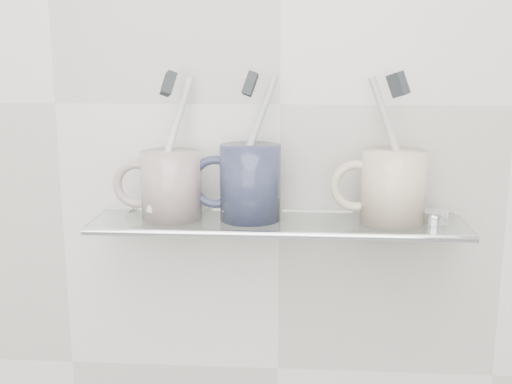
# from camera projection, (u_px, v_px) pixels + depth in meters

# --- Properties ---
(wall_back) EXTENTS (2.50, 0.00, 2.50)m
(wall_back) POSITION_uv_depth(u_px,v_px,m) (280.00, 104.00, 0.89)
(wall_back) COLOR silver
(wall_back) RESTS_ON ground
(shelf_glass) EXTENTS (0.50, 0.12, 0.01)m
(shelf_glass) POSITION_uv_depth(u_px,v_px,m) (278.00, 223.00, 0.86)
(shelf_glass) COLOR silver
(shelf_glass) RESTS_ON wall_back
(shelf_rail) EXTENTS (0.50, 0.01, 0.01)m
(shelf_rail) POSITION_uv_depth(u_px,v_px,m) (276.00, 235.00, 0.81)
(shelf_rail) COLOR silver
(shelf_rail) RESTS_ON shelf_glass
(bracket_left) EXTENTS (0.02, 0.03, 0.02)m
(bracket_left) POSITION_uv_depth(u_px,v_px,m) (133.00, 219.00, 0.92)
(bracket_left) COLOR silver
(bracket_left) RESTS_ON wall_back
(bracket_right) EXTENTS (0.02, 0.03, 0.02)m
(bracket_right) POSITION_uv_depth(u_px,v_px,m) (429.00, 225.00, 0.90)
(bracket_right) COLOR silver
(bracket_right) RESTS_ON wall_back
(mug_left) EXTENTS (0.11, 0.11, 0.09)m
(mug_left) POSITION_uv_depth(u_px,v_px,m) (171.00, 185.00, 0.87)
(mug_left) COLOR silver
(mug_left) RESTS_ON shelf_glass
(mug_left_handle) EXTENTS (0.07, 0.01, 0.07)m
(mug_left_handle) POSITION_uv_depth(u_px,v_px,m) (137.00, 184.00, 0.87)
(mug_left_handle) COLOR silver
(mug_left_handle) RESTS_ON mug_left
(toothbrush_left) EXTENTS (0.06, 0.08, 0.18)m
(toothbrush_left) POSITION_uv_depth(u_px,v_px,m) (170.00, 144.00, 0.85)
(toothbrush_left) COLOR silver
(toothbrush_left) RESTS_ON mug_left
(bristles_left) EXTENTS (0.03, 0.03, 0.04)m
(bristles_left) POSITION_uv_depth(u_px,v_px,m) (168.00, 84.00, 0.84)
(bristles_left) COLOR #272B2D
(bristles_left) RESTS_ON toothbrush_left
(mug_center) EXTENTS (0.10, 0.10, 0.10)m
(mug_center) POSITION_uv_depth(u_px,v_px,m) (250.00, 183.00, 0.86)
(mug_center) COLOR #1E2538
(mug_center) RESTS_ON shelf_glass
(mug_center_handle) EXTENTS (0.07, 0.01, 0.07)m
(mug_center_handle) POSITION_uv_depth(u_px,v_px,m) (216.00, 182.00, 0.86)
(mug_center_handle) COLOR #1E2538
(mug_center_handle) RESTS_ON mug_center
(toothbrush_center) EXTENTS (0.07, 0.05, 0.18)m
(toothbrush_center) POSITION_uv_depth(u_px,v_px,m) (250.00, 145.00, 0.85)
(toothbrush_center) COLOR #A1A3AA
(toothbrush_center) RESTS_ON mug_center
(bristles_center) EXTENTS (0.02, 0.03, 0.04)m
(bristles_center) POSITION_uv_depth(u_px,v_px,m) (250.00, 84.00, 0.83)
(bristles_center) COLOR #272B2D
(bristles_center) RESTS_ON toothbrush_center
(mug_right) EXTENTS (0.09, 0.09, 0.10)m
(mug_right) POSITION_uv_depth(u_px,v_px,m) (393.00, 187.00, 0.85)
(mug_right) COLOR beige
(mug_right) RESTS_ON shelf_glass
(mug_right_handle) EXTENTS (0.07, 0.01, 0.07)m
(mug_right_handle) POSITION_uv_depth(u_px,v_px,m) (356.00, 186.00, 0.85)
(mug_right_handle) COLOR beige
(mug_right_handle) RESTS_ON mug_right
(toothbrush_right) EXTENTS (0.08, 0.02, 0.18)m
(toothbrush_right) POSITION_uv_depth(u_px,v_px,m) (395.00, 147.00, 0.83)
(toothbrush_right) COLOR #B89C95
(toothbrush_right) RESTS_ON mug_right
(bristles_right) EXTENTS (0.03, 0.03, 0.04)m
(bristles_right) POSITION_uv_depth(u_px,v_px,m) (398.00, 84.00, 0.82)
(bristles_right) COLOR #272B2D
(bristles_right) RESTS_ON toothbrush_right
(chrome_cap) EXTENTS (0.04, 0.04, 0.02)m
(chrome_cap) POSITION_uv_depth(u_px,v_px,m) (434.00, 217.00, 0.85)
(chrome_cap) COLOR silver
(chrome_cap) RESTS_ON shelf_glass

